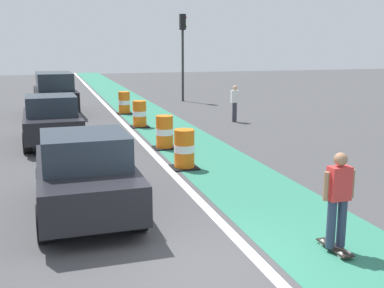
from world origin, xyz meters
name	(u,v)px	position (x,y,z in m)	size (l,w,h in m)	color
ground_plane	(200,263)	(0.00, 0.00, 0.00)	(100.00, 100.00, 0.00)	#424244
bike_lane_strip	(167,128)	(2.40, 12.00, 0.00)	(2.50, 80.00, 0.01)	#2D755B
lane_divider_stripe	(130,130)	(0.90, 12.00, 0.01)	(0.20, 80.00, 0.01)	silver
skateboarder_on_lane	(338,199)	(2.28, -0.23, 0.91)	(0.57, 0.80, 1.69)	black
parked_sedan_nearest	(85,174)	(-1.53, 2.81, 0.83)	(1.98, 4.13, 1.70)	black
parked_sedan_second	(52,120)	(-2.09, 10.17, 0.83)	(2.02, 4.15, 1.70)	black
parked_suv_third	(55,93)	(-1.85, 17.46, 1.04)	(2.11, 4.69, 2.04)	black
traffic_barrel_front	(184,149)	(1.36, 5.71, 0.53)	(0.73, 0.73, 1.09)	orange
traffic_barrel_mid	(165,132)	(1.44, 8.37, 0.53)	(0.73, 0.73, 1.09)	orange
traffic_barrel_back	(140,114)	(1.42, 12.71, 0.53)	(0.73, 0.73, 1.09)	orange
traffic_barrel_far	(124,103)	(1.40, 16.73, 0.53)	(0.73, 0.73, 1.09)	orange
traffic_light_corner	(183,42)	(5.61, 20.97, 3.50)	(0.41, 0.32, 5.10)	#2D2D2D
pedestrian_crossing	(235,102)	(5.68, 12.81, 0.86)	(0.34, 0.20, 1.61)	#33333D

